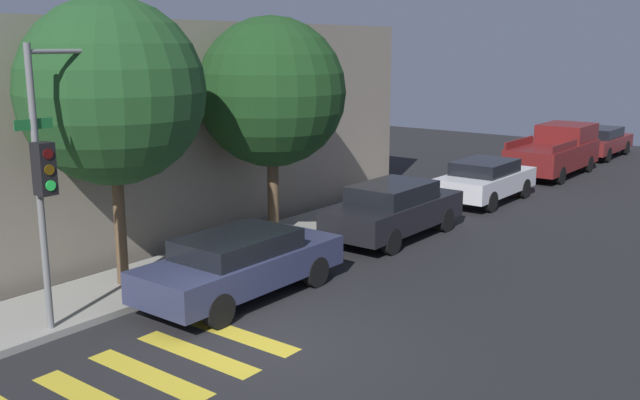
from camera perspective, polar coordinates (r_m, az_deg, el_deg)
The scene contains 11 objects.
ground_plane at distance 12.56m, azimuth -4.07°, elevation -11.67°, with size 60.00×60.00×0.00m, color black.
sidewalk at distance 15.56m, azimuth -16.10°, elevation -7.02°, with size 26.00×2.24×0.14m, color gray.
crosswalk at distance 11.36m, azimuth -17.62°, elevation -14.97°, with size 6.49×2.60×0.00m.
traffic_light_pole at distance 13.14m, azimuth -20.21°, elevation 4.08°, with size 2.09×0.56×5.13m.
sedan_near_corner at distance 14.67m, azimuth -6.33°, elevation -5.03°, with size 4.65×1.79×1.37m.
sedan_middle at distance 19.13m, azimuth 5.93°, elevation -0.72°, with size 4.52×1.80×1.50m.
sedan_far_end at distance 24.03m, azimuth 13.10°, elevation 1.60°, with size 4.25×1.81×1.39m.
pickup_truck at distance 29.90m, azimuth 18.35°, elevation 3.78°, with size 5.24×2.04×1.92m.
sedan_tail_of_row at distance 35.26m, azimuth 21.44°, elevation 4.41°, with size 4.61×1.81×1.36m.
tree_near_corner at distance 15.04m, azimuth -16.32°, elevation 8.29°, with size 3.78×3.78×6.06m.
tree_midblock at distance 18.31m, azimuth -3.88°, elevation 8.59°, with size 3.80×3.80×5.82m.
Camera 1 is at (-8.50, -7.70, 5.11)m, focal length 40.00 mm.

